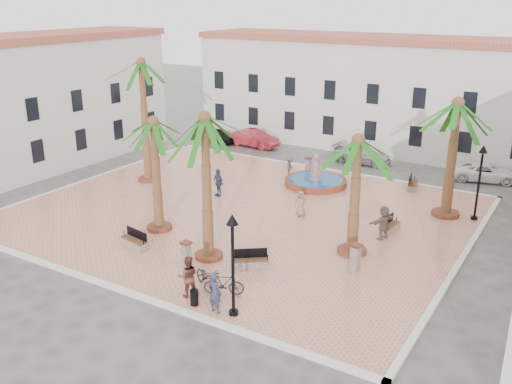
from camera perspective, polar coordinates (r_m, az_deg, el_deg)
ground at (r=34.98m, az=-1.40°, el=-2.20°), size 120.00×120.00×0.00m
plaza at (r=34.95m, az=-1.40°, el=-2.08°), size 26.00×22.00×0.15m
kerb_n at (r=44.09m, az=6.37°, el=2.35°), size 26.30×0.30×0.16m
kerb_s at (r=27.22m, az=-14.20°, el=-9.18°), size 26.30×0.30×0.16m
kerb_e at (r=30.49m, az=19.75°, el=-6.57°), size 0.30×22.30×0.16m
kerb_w at (r=43.03m, az=-16.12°, el=1.28°), size 0.30×22.30×0.16m
building_north at (r=51.17m, az=10.96°, el=9.85°), size 30.40×7.40×9.50m
building_west at (r=46.42m, az=-21.79°, el=8.23°), size 6.40×24.40×10.00m
fountain at (r=39.90m, az=5.99°, el=1.12°), size 4.31×4.31×2.23m
palm_nw at (r=39.84m, az=-11.35°, el=11.43°), size 4.71×4.71×8.65m
palm_sw at (r=31.16m, az=-10.17°, el=5.61°), size 4.65×4.65×6.51m
palm_s at (r=26.96m, az=-5.11°, el=5.81°), size 4.62×4.62×7.49m
palm_e at (r=28.11m, az=10.11°, el=3.61°), size 4.91×4.91×6.30m
palm_ne at (r=34.55m, az=19.41°, el=7.02°), size 5.32×5.32×7.17m
bench_s at (r=30.70m, az=-12.08°, el=-4.95°), size 1.84×0.87×0.94m
bench_se at (r=27.85m, az=-0.54°, el=-7.09°), size 1.73×1.50×0.93m
bench_e at (r=32.79m, az=13.24°, el=-3.47°), size 0.65×1.72×0.89m
bench_ne at (r=40.40m, az=15.40°, el=0.68°), size 0.84×1.80×0.92m
lamppost_s at (r=22.82m, az=-2.35°, el=-5.59°), size 0.49×0.49×4.48m
lamppost_e at (r=35.18m, az=21.55°, el=2.09°), size 0.49×0.49×4.52m
bollard_se at (r=28.02m, az=-6.99°, el=-6.14°), size 0.55×0.55×1.31m
bollard_n at (r=42.08m, az=5.24°, el=2.64°), size 0.49×0.49×1.31m
bollard_e at (r=27.74m, az=9.91°, el=-6.45°), size 0.58×0.58×1.40m
litter_bin at (r=24.84m, az=-6.19°, el=-10.44°), size 0.36×0.36×0.71m
cyclist_a at (r=23.99m, az=-4.11°, el=-10.01°), size 0.73×0.55×1.81m
bicycle_a at (r=26.09m, az=-4.95°, el=-8.49°), size 2.01×1.45×1.00m
cyclist_b at (r=25.26m, az=-6.82°, el=-8.39°), size 1.17×1.15×1.91m
bicycle_b at (r=25.41m, az=-3.24°, el=-9.16°), size 1.84×1.26×1.08m
pedestrian_fountain_a at (r=34.08m, az=4.51°, el=-1.15°), size 0.86×0.66×1.58m
pedestrian_fountain_b at (r=37.41m, az=-3.81°, el=0.97°), size 1.18×0.84×1.86m
pedestrian_north at (r=41.30m, az=3.40°, el=2.51°), size 0.82×1.12×1.55m
pedestrian_east at (r=31.53m, az=12.63°, el=-2.99°), size 1.16×1.83×1.89m
car_black at (r=52.05m, az=-3.63°, el=5.64°), size 3.76×2.00×1.22m
car_red at (r=50.41m, az=-0.20°, el=5.39°), size 4.61×1.88×1.49m
car_silver at (r=46.13m, az=10.57°, el=3.67°), size 4.69×1.93×1.36m
car_white at (r=44.16m, az=22.01°, el=1.83°), size 4.98×3.18×1.28m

